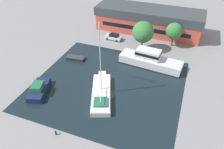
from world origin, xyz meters
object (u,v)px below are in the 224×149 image
at_px(cabin_boat, 39,89).
at_px(quay_tree_by_water, 174,31).
at_px(motor_cruiser, 150,60).
at_px(quay_tree_near_building, 143,32).
at_px(sailboat_moored, 101,93).
at_px(small_dinghy, 76,58).
at_px(parked_car, 114,37).
at_px(warehouse_building, 149,20).

bearing_deg(cabin_boat, quay_tree_by_water, 34.95).
bearing_deg(motor_cruiser, quay_tree_near_building, 34.41).
height_order(sailboat_moored, small_dinghy, sailboat_moored).
height_order(sailboat_moored, cabin_boat, sailboat_moored).
bearing_deg(motor_cruiser, sailboat_moored, 160.14).
relative_size(quay_tree_near_building, quay_tree_by_water, 1.21).
bearing_deg(sailboat_moored, quay_tree_by_water, 47.34).
distance_m(sailboat_moored, small_dinghy, 13.93).
height_order(quay_tree_by_water, sailboat_moored, sailboat_moored).
relative_size(parked_car, cabin_boat, 0.66).
bearing_deg(parked_car, motor_cruiser, -122.78).
height_order(warehouse_building, cabin_boat, warehouse_building).
bearing_deg(small_dinghy, quay_tree_near_building, 120.21).
relative_size(warehouse_building, cabin_boat, 4.24).
relative_size(quay_tree_by_water, motor_cruiser, 0.44).
height_order(quay_tree_near_building, sailboat_moored, sailboat_moored).
bearing_deg(motor_cruiser, cabin_boat, 138.60).
bearing_deg(parked_car, cabin_boat, 171.65).
xyz_separation_m(parked_car, cabin_boat, (-5.46, -24.78, -0.04)).
bearing_deg(small_dinghy, sailboat_moored, 42.63).
height_order(warehouse_building, quay_tree_by_water, warehouse_building).
bearing_deg(sailboat_moored, cabin_boat, 175.57).
xyz_separation_m(sailboat_moored, motor_cruiser, (5.97, 12.74, 0.76)).
distance_m(warehouse_building, parked_car, 11.31).
relative_size(quay_tree_near_building, motor_cruiser, 0.53).
bearing_deg(quay_tree_by_water, parked_car, -172.09).
height_order(warehouse_building, quay_tree_near_building, quay_tree_near_building).
relative_size(quay_tree_by_water, parked_car, 1.35).
height_order(motor_cruiser, cabin_boat, motor_cruiser).
distance_m(quay_tree_near_building, small_dinghy, 16.66).
xyz_separation_m(warehouse_building, parked_car, (-7.14, -8.43, -2.45)).
height_order(quay_tree_near_building, cabin_boat, quay_tree_near_building).
xyz_separation_m(sailboat_moored, small_dinghy, (-10.36, 9.30, -0.30)).
relative_size(warehouse_building, sailboat_moored, 2.08).
xyz_separation_m(warehouse_building, quay_tree_near_building, (1.16, -11.20, 1.52)).
distance_m(sailboat_moored, cabin_boat, 11.58).
bearing_deg(quay_tree_near_building, sailboat_moored, -98.15).
xyz_separation_m(warehouse_building, motor_cruiser, (4.46, -17.12, -1.89)).
height_order(quay_tree_by_water, motor_cruiser, quay_tree_by_water).
relative_size(warehouse_building, parked_car, 6.47).
bearing_deg(sailboat_moored, warehouse_building, 65.85).
bearing_deg(quay_tree_by_water, motor_cruiser, -106.74).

